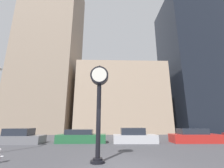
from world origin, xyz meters
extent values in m
plane|color=#424247|center=(0.00, 0.00, 0.00)|extent=(200.00, 200.00, 0.00)
cube|color=gray|center=(-13.23, 24.00, 18.13)|extent=(11.33, 12.00, 36.26)
cube|color=tan|center=(2.02, 24.00, 6.41)|extent=(16.66, 12.00, 12.82)
cube|color=black|center=(18.35, 24.00, 15.09)|extent=(11.24, 12.00, 30.19)
cylinder|color=black|center=(-1.15, 0.74, 0.06)|extent=(0.69, 0.69, 0.12)
cylinder|color=black|center=(-1.15, 0.74, 0.17)|extent=(0.46, 0.46, 0.10)
cylinder|color=black|center=(-1.15, 0.74, 2.03)|extent=(0.23, 0.23, 3.63)
cylinder|color=black|center=(-1.15, 0.74, 4.33)|extent=(0.97, 0.44, 0.97)
cylinder|color=white|center=(-1.15, 0.51, 4.33)|extent=(0.79, 0.02, 0.79)
cylinder|color=white|center=(-1.15, 0.97, 4.33)|extent=(0.79, 0.02, 0.79)
sphere|color=black|center=(-1.15, 0.74, 4.88)|extent=(0.12, 0.12, 0.12)
cube|color=slate|center=(-8.69, 7.81, 0.36)|extent=(4.05, 1.97, 0.72)
cube|color=#232833|center=(-8.89, 7.81, 1.03)|extent=(2.23, 1.72, 0.63)
cube|color=#236038|center=(-3.16, 8.27, 0.38)|extent=(4.64, 1.72, 0.76)
cube|color=#232833|center=(-3.39, 8.27, 1.00)|extent=(2.55, 1.51, 0.47)
cube|color=#BCBCC1|center=(1.95, 7.98, 0.37)|extent=(4.14, 1.86, 0.74)
cube|color=#232833|center=(1.74, 7.98, 1.06)|extent=(2.29, 1.61, 0.63)
cube|color=red|center=(7.80, 7.91, 0.39)|extent=(4.64, 1.87, 0.78)
cube|color=#232833|center=(7.57, 7.92, 1.05)|extent=(2.57, 1.60, 0.53)
cylinder|color=#B7B7BC|center=(-5.73, 0.89, 0.28)|extent=(0.14, 0.08, 0.08)
camera|label=1|loc=(-0.72, -7.07, 1.85)|focal=24.00mm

